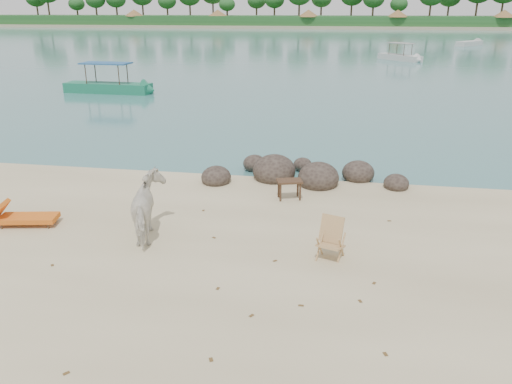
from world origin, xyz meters
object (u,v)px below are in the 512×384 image
cow (150,209)px  side_table (289,191)px  deck_chair (331,241)px  boat_near (106,68)px  lounge_chair (28,216)px  boulders (298,174)px

cow → side_table: size_ratio=2.56×
deck_chair → boat_near: size_ratio=0.14×
boat_near → side_table: bearing=-49.9°
lounge_chair → cow: bearing=-13.5°
boulders → cow: (-3.00, -4.70, 0.54)m
cow → deck_chair: bearing=155.4°
side_table → lounge_chair: 6.76m
boulders → lounge_chair: bearing=-143.9°
cow → boat_near: bearing=-81.6°
cow → side_table: cow is taller
side_table → deck_chair: 3.60m
cow → lounge_chair: (-3.23, 0.15, -0.48)m
boulders → cow: cow is taller
boulders → boat_near: (-13.53, 15.47, 1.32)m
deck_chair → boat_near: 25.28m
side_table → lounge_chair: bearing=-171.5°
boat_near → lounge_chair: bearing=-67.9°
cow → lounge_chair: size_ratio=1.01×
boulders → side_table: boulders is taller
lounge_chair → boat_near: size_ratio=0.28×
side_table → deck_chair: size_ratio=0.79×
side_table → boat_near: boat_near is taller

